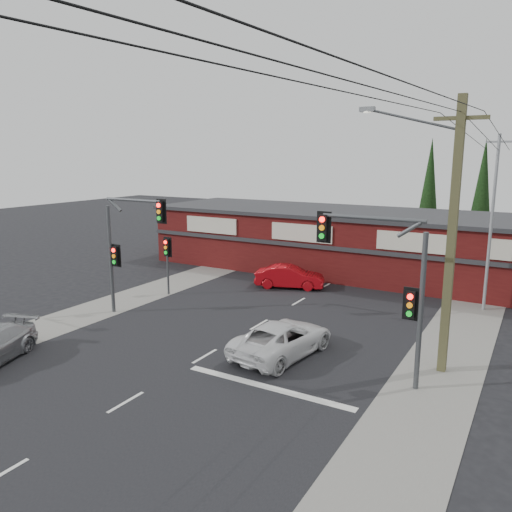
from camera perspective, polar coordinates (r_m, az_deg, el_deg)
The scene contains 17 objects.
ground at distance 20.87m, azimuth -5.25°, elevation -11.01°, with size 120.00×120.00×0.00m, color black.
road_strip at distance 24.84m, azimuth 1.47°, elevation -7.22°, with size 14.00×70.00×0.01m, color black.
verge_left at distance 29.68m, azimuth -13.12°, elevation -4.38°, with size 3.00×70.00×0.02m, color gray.
verge_right at distance 22.32m, azimuth 21.32°, elevation -10.24°, with size 3.00×70.00×0.02m, color gray.
stop_line at distance 18.00m, azimuth 1.31°, elevation -14.74°, with size 6.50×0.35×0.01m, color silver.
white_suv at distance 20.43m, azimuth 3.03°, elevation -9.39°, with size 2.30×4.99×1.39m, color silver.
red_sedan at distance 30.47m, azimuth 3.86°, elevation -2.38°, with size 1.45×4.15×1.37m, color #B30B12.
lane_dashes at distance 27.76m, azimuth 4.89°, elevation -5.21°, with size 0.12×54.46×0.01m.
shop_building at distance 35.36m, azimuth 9.43°, elevation 1.83°, with size 27.30×8.40×4.22m.
conifer_near at distance 40.49m, azimuth 19.19°, elevation 7.33°, with size 1.80×1.80×9.25m.
conifer_far at distance 41.96m, azimuth 24.44°, elevation 7.07°, with size 1.80×1.80×9.25m.
traffic_mast_left at distance 25.32m, azimuth -14.71°, elevation 1.93°, with size 3.77×0.27×5.97m.
traffic_mast_right at distance 17.70m, azimuth 14.95°, elevation -2.05°, with size 3.96×0.27×5.97m.
pedestal_signal at distance 29.01m, azimuth -10.10°, elevation 0.25°, with size 0.55×0.27×3.38m.
utility_pole at distance 19.05m, azimuth 21.13°, elevation 2.95°, with size 4.38×0.59×10.00m.
steel_pole at distance 27.95m, azimuth 25.33°, elevation 3.67°, with size 1.20×0.16×9.00m.
power_lines at distance 13.53m, azimuth 18.85°, elevation 15.43°, with size 2.01×29.00×1.22m.
Camera 1 is at (11.26, -15.66, 7.97)m, focal length 35.00 mm.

